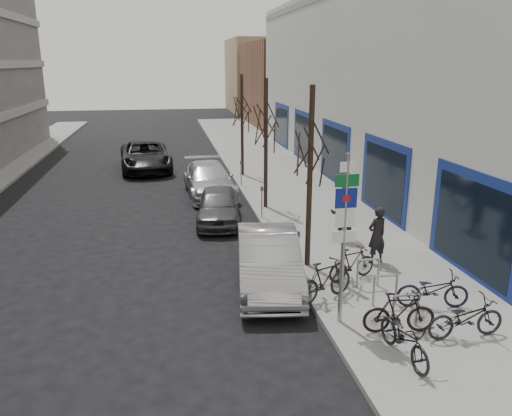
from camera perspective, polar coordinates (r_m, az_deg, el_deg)
name	(u,v)px	position (r m, az deg, el deg)	size (l,w,h in m)	color
ground	(240,336)	(11.91, -1.85, -14.42)	(120.00, 120.00, 0.00)	black
sidewalk_east	(308,206)	(21.84, 5.99, 0.22)	(5.00, 70.00, 0.15)	slate
commercial_building	(495,83)	(32.02, 25.65, 12.79)	(20.00, 32.00, 10.00)	#B7B7B2
brick_building_far	(308,84)	(52.22, 6.01, 13.90)	(12.00, 14.00, 8.00)	brown
tan_building_far	(280,75)	(66.85, 2.78, 14.89)	(13.00, 12.00, 9.00)	#937A5B
highway_sign_pole	(344,230)	(11.43, 10.05, -2.46)	(0.55, 0.10, 4.20)	gray
bike_rack	(385,286)	(13.13, 14.56, -8.67)	(0.66, 2.26, 0.83)	gray
tree_near	(311,135)	(14.37, 6.32, 8.27)	(1.80, 1.80, 5.50)	black
tree_mid	(266,113)	(20.64, 1.16, 10.77)	(1.80, 1.80, 5.50)	black
tree_far	(242,102)	(27.02, -1.62, 12.07)	(1.80, 1.80, 5.50)	black
meter_front	(298,248)	(14.57, 4.78, -4.54)	(0.10, 0.08, 1.27)	gray
meter_mid	(262,199)	(19.67, 0.68, 1.06)	(0.10, 0.08, 1.27)	gray
meter_back	(241,170)	(24.95, -1.71, 4.32)	(0.10, 0.08, 1.27)	gray
bike_near_left	(405,334)	(11.02, 16.65, -13.67)	(0.55, 1.81, 1.10)	black
bike_near_right	(399,312)	(11.95, 16.05, -11.37)	(0.50, 1.68, 1.02)	black
bike_mid_curb	(433,287)	(13.36, 19.58, -8.50)	(0.54, 1.79, 1.09)	black
bike_mid_inner	(325,280)	(13.06, 7.85, -8.17)	(0.55, 1.84, 1.12)	black
bike_far_curb	(466,315)	(12.23, 22.90, -11.16)	(0.55, 1.82, 1.11)	black
bike_far_inner	(352,263)	(14.41, 10.92, -6.22)	(0.48, 1.61, 0.97)	black
parked_car_front	(268,260)	(14.03, 1.40, -5.91)	(1.65, 4.74, 1.56)	#AAA9AE
parked_car_mid	(218,205)	(19.62, -4.32, 0.30)	(1.64, 4.09, 1.39)	#494A4E
parked_car_back	(209,180)	(23.70, -5.37, 3.23)	(2.13, 5.24, 1.52)	#B6B7BC
lane_car	(145,156)	(30.06, -12.53, 5.83)	(2.77, 6.01, 1.67)	black
pedestrian_near	(377,235)	(15.59, 13.65, -3.04)	(0.65, 0.43, 1.79)	black
pedestrian_far	(343,214)	(17.43, 9.95, -0.64)	(0.69, 0.47, 1.86)	black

